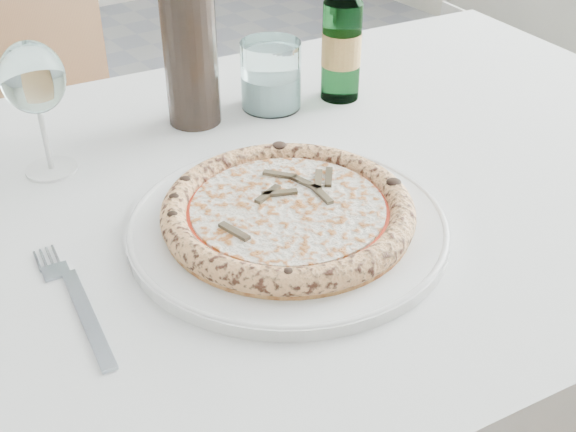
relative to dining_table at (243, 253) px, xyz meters
name	(u,v)px	position (x,y,z in m)	size (l,w,h in m)	color
dining_table	(243,253)	(0.00, 0.00, 0.00)	(1.49, 0.99, 0.76)	brown
chair_far	(60,122)	(0.02, 0.77, -0.13)	(0.60, 0.60, 0.93)	brown
plate	(288,224)	(0.00, -0.10, 0.10)	(0.35, 0.35, 0.02)	white
pizza	(288,211)	(0.00, -0.10, 0.12)	(0.28, 0.28, 0.03)	#DA9850
fork	(77,303)	(-0.24, -0.09, 0.09)	(0.03, 0.22, 0.00)	#8F98A7
wine_glass	(33,81)	(-0.17, 0.18, 0.21)	(0.08, 0.08, 0.17)	white
tumbler	(271,80)	(0.16, 0.18, 0.13)	(0.09, 0.09, 0.10)	white
beer_bottle	(342,40)	(0.27, 0.15, 0.18)	(0.06, 0.06, 0.22)	#407B4E
wine_bottle	(189,33)	(0.05, 0.20, 0.22)	(0.07, 0.07, 0.30)	black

